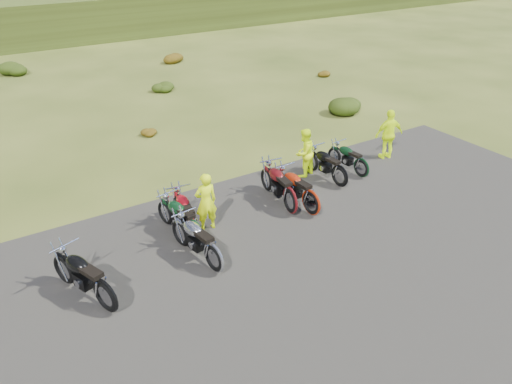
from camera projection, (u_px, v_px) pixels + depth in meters
ground at (288, 240)px, 13.58m from camera, size 300.00×300.00×0.00m
gravel_pad at (336, 279)px, 12.10m from camera, size 20.00×12.00×0.04m
hill_slope at (2, 8)px, 50.72m from camera, size 300.00×45.97×9.37m
shrub_3 at (14, 67)px, 28.08m from camera, size 1.56×1.56×0.92m
shrub_4 at (147, 131)px, 20.12m from camera, size 0.77×0.77×0.45m
shrub_5 at (162, 86)px, 25.38m from camera, size 1.03×1.03×0.61m
shrub_6 at (172, 56)px, 30.65m from camera, size 1.30×1.30×0.77m
shrub_7 at (346, 102)px, 22.54m from camera, size 1.56×1.56×0.92m
shrub_8 at (322, 72)px, 27.96m from camera, size 0.77×0.77×0.45m
motorcycle_0 at (108, 311)px, 11.10m from camera, size 1.53×2.47×1.23m
motorcycle_1 at (194, 242)px, 13.51m from camera, size 1.03×2.24×1.13m
motorcycle_2 at (196, 246)px, 13.34m from camera, size 1.07×2.26×1.14m
motorcycle_3 at (215, 272)px, 12.37m from camera, size 1.05×2.31×1.17m
motorcycle_4 at (290, 213)px, 14.85m from camera, size 1.05×2.39×1.21m
motorcycle_5 at (339, 187)px, 16.33m from camera, size 0.80×2.12×1.09m
motorcycle_6 at (310, 215)px, 14.76m from camera, size 0.87×2.26×1.16m
motorcycle_7 at (360, 177)px, 16.93m from camera, size 0.79×1.95×0.99m
person_middle at (206, 203)px, 13.67m from camera, size 0.66×0.47×1.71m
person_right_a at (304, 154)px, 16.64m from camera, size 0.96×0.84×1.66m
person_right_b at (389, 135)px, 17.88m from camera, size 1.15×0.69×1.83m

